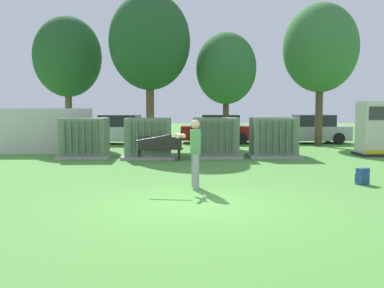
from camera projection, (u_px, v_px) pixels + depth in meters
name	position (u px, v px, depth m)	size (l,w,h in m)	color
ground_plane	(195.00, 205.00, 9.30)	(96.00, 96.00, 0.00)	#51933D
fence_panel	(38.00, 131.00, 19.51)	(4.80, 0.12, 2.00)	beige
transformer_west	(85.00, 138.00, 18.13)	(2.10, 1.70, 1.62)	#9E9B93
transformer_mid_west	(148.00, 139.00, 17.90)	(2.10, 1.70, 1.62)	#9E9B93
transformer_mid_east	(215.00, 138.00, 18.22)	(2.10, 1.70, 1.62)	#9E9B93
transformer_east	(273.00, 138.00, 18.35)	(2.10, 1.70, 1.62)	#9E9B93
generator_enclosure	(377.00, 129.00, 18.87)	(1.60, 1.40, 2.30)	#262626
park_bench	(159.00, 147.00, 17.12)	(1.84, 0.70, 0.92)	#2D2823
batter	(193.00, 150.00, 11.17)	(1.61, 0.72, 1.74)	gray
sports_ball	(204.00, 197.00, 9.98)	(0.09, 0.09, 0.09)	white
backpack	(362.00, 176.00, 11.80)	(0.38, 0.36, 0.44)	#264C8C
tree_left	(68.00, 57.00, 23.63)	(3.60, 3.60, 6.87)	brown
tree_center_left	(150.00, 42.00, 21.97)	(4.02, 4.02, 7.68)	brown
tree_center_right	(226.00, 69.00, 22.55)	(3.05, 3.05, 5.84)	#4C3828
tree_right	(320.00, 48.00, 23.38)	(3.93, 3.93, 7.51)	brown
parked_car_leftmost	(118.00, 130.00, 24.95)	(4.38, 2.30, 1.62)	silver
parked_car_left_of_center	(219.00, 130.00, 25.56)	(4.34, 2.21, 1.62)	maroon
parked_car_right_of_center	(312.00, 130.00, 25.37)	(4.27, 2.05, 1.62)	#B2B2B7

